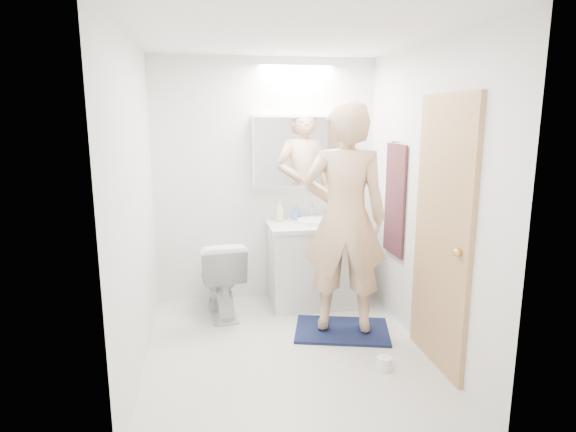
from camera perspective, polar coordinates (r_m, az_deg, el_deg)
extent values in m
plane|color=silver|center=(4.01, -0.09, -15.60)|extent=(2.50, 2.50, 0.00)
plane|color=white|center=(3.61, -0.10, 20.60)|extent=(2.50, 2.50, 0.00)
plane|color=white|center=(4.85, -2.63, 4.09)|extent=(2.50, 0.00, 2.50)
plane|color=white|center=(2.43, 4.95, -3.66)|extent=(2.50, 0.00, 2.50)
plane|color=white|center=(3.61, -17.59, 0.90)|extent=(0.00, 2.50, 2.50)
plane|color=white|center=(3.96, 15.80, 1.93)|extent=(0.00, 2.50, 2.50)
cube|color=silver|center=(4.83, 3.34, -5.81)|extent=(0.90, 0.55, 0.78)
cube|color=silver|center=(4.72, 3.40, -1.06)|extent=(0.95, 0.58, 0.04)
cylinder|color=white|center=(4.74, 3.33, -0.57)|extent=(0.36, 0.36, 0.03)
cylinder|color=silver|center=(4.91, 2.83, 0.64)|extent=(0.02, 0.02, 0.16)
cube|color=white|center=(4.79, 1.05, 7.61)|extent=(0.88, 0.14, 0.70)
cube|color=silver|center=(4.71, 1.23, 7.55)|extent=(0.84, 0.01, 0.66)
imported|color=white|center=(4.61, -7.92, -7.08)|extent=(0.48, 0.75, 0.73)
cube|color=#12153A|center=(4.35, 6.36, -13.23)|extent=(0.92, 0.74, 0.02)
imported|color=tan|center=(4.04, 6.68, -0.33)|extent=(0.79, 0.63, 1.92)
cube|color=tan|center=(3.68, 17.68, -2.07)|extent=(0.04, 0.80, 2.00)
sphere|color=gold|center=(3.42, 19.33, -4.08)|extent=(0.06, 0.06, 0.06)
cube|color=#101234|center=(4.46, 12.44, 1.86)|extent=(0.02, 0.42, 1.00)
cylinder|color=silver|center=(4.40, 12.58, 8.54)|extent=(0.07, 0.02, 0.02)
imported|color=beige|center=(4.77, -1.02, 0.63)|extent=(0.11, 0.11, 0.21)
imported|color=#5581B6|center=(4.84, 0.99, 0.47)|extent=(0.10, 0.10, 0.16)
imported|color=#4256C8|center=(4.90, 4.85, 0.17)|extent=(0.11, 0.11, 0.09)
cylinder|color=white|center=(3.80, 11.27, -16.65)|extent=(0.11, 0.11, 0.10)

